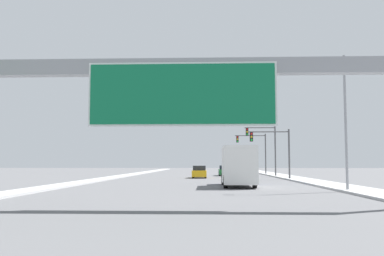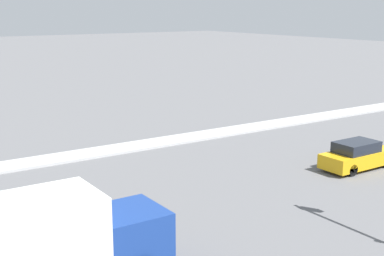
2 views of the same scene
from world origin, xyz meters
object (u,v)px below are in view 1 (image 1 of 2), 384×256
object	(u,v)px
car_near_left	(225,171)
traffic_light_near_intersection	(275,145)
truck_box_primary	(238,166)
traffic_light_mid_block	(266,142)
traffic_light_far_intersection	(256,147)
street_lamp_right	(341,111)
sign_gantry	(182,87)
car_mid_center	(199,172)

from	to	relation	value
car_near_left	traffic_light_near_intersection	world-z (taller)	traffic_light_near_intersection
truck_box_primary	car_near_left	bearing A→B (deg)	90.00
car_near_left	traffic_light_mid_block	distance (m)	7.84
car_near_left	traffic_light_far_intersection	xyz separation A→B (m)	(5.21, 6.07, 3.72)
street_lamp_right	sign_gantry	bearing A→B (deg)	-134.22
car_near_left	truck_box_primary	world-z (taller)	truck_box_primary
street_lamp_right	car_mid_center	bearing A→B (deg)	112.07
sign_gantry	car_near_left	world-z (taller)	sign_gantry
car_mid_center	traffic_light_far_intersection	xyz separation A→B (m)	(8.71, 15.05, 3.71)
truck_box_primary	traffic_light_mid_block	distance (m)	24.91
traffic_light_near_intersection	traffic_light_mid_block	bearing A→B (deg)	88.15
truck_box_primary	street_lamp_right	size ratio (longest dim) A/B	0.88
car_mid_center	traffic_light_near_intersection	world-z (taller)	traffic_light_near_intersection
truck_box_primary	traffic_light_near_intersection	distance (m)	15.20
traffic_light_mid_block	street_lamp_right	world-z (taller)	street_lamp_right
truck_box_primary	traffic_light_near_intersection	size ratio (longest dim) A/B	1.41
traffic_light_mid_block	street_lamp_right	size ratio (longest dim) A/B	0.76
sign_gantry	truck_box_primary	xyz separation A→B (m)	(3.50, 16.00, -3.64)
sign_gantry	traffic_light_far_intersection	size ratio (longest dim) A/B	3.12
sign_gantry	car_mid_center	size ratio (longest dim) A/B	4.50
car_mid_center	traffic_light_mid_block	bearing A→B (deg)	29.27
sign_gantry	street_lamp_right	xyz separation A→B (m)	(10.03, 10.31, 0.14)
sign_gantry	car_near_left	size ratio (longest dim) A/B	4.33
sign_gantry	car_mid_center	xyz separation A→B (m)	(0.00, 35.05, -4.54)
truck_box_primary	traffic_light_mid_block	xyz separation A→B (m)	(5.51, 24.10, 3.03)
traffic_light_far_intersection	street_lamp_right	size ratio (longest dim) A/B	0.71
traffic_light_near_intersection	street_lamp_right	distance (m)	19.90
truck_box_primary	car_mid_center	bearing A→B (deg)	100.41
traffic_light_mid_block	car_near_left	bearing A→B (deg)	144.47
car_near_left	traffic_light_mid_block	xyz separation A→B (m)	(5.51, -3.93, 3.95)
traffic_light_near_intersection	traffic_light_mid_block	xyz separation A→B (m)	(0.32, 10.00, 0.76)
car_mid_center	car_near_left	size ratio (longest dim) A/B	0.96
traffic_light_far_intersection	car_near_left	bearing A→B (deg)	-130.64
car_near_left	sign_gantry	bearing A→B (deg)	-94.54
sign_gantry	traffic_light_near_intersection	distance (m)	31.36
traffic_light_mid_block	car_mid_center	bearing A→B (deg)	-150.73
traffic_light_near_intersection	traffic_light_mid_block	world-z (taller)	traffic_light_mid_block
traffic_light_near_intersection	traffic_light_far_intersection	bearing A→B (deg)	89.94
car_mid_center	truck_box_primary	distance (m)	19.39
traffic_light_near_intersection	traffic_light_far_intersection	size ratio (longest dim) A/B	0.87
sign_gantry	traffic_light_far_intersection	bearing A→B (deg)	80.14
sign_gantry	truck_box_primary	world-z (taller)	sign_gantry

